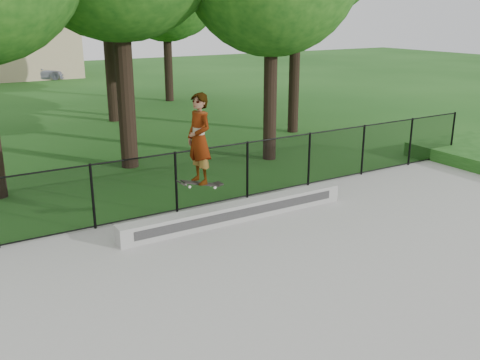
{
  "coord_description": "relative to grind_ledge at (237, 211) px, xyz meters",
  "views": [
    {
      "loc": [
        -6.97,
        -5.22,
        4.66
      ],
      "look_at": [
        -1.25,
        4.2,
        1.2
      ],
      "focal_mm": 40.0,
      "sensor_mm": 36.0,
      "label": 1
    }
  ],
  "objects": [
    {
      "name": "car_c",
      "position": [
        1.7,
        31.07,
        0.31
      ],
      "size": [
        3.85,
        2.15,
        1.15
      ],
      "primitive_type": "imported",
      "rotation": [
        0.0,
        0.0,
        1.42
      ],
      "color": "#9F9DB2",
      "rests_on": "ground"
    },
    {
      "name": "grind_ledge",
      "position": [
        0.0,
        0.0,
        0.0
      ],
      "size": [
        5.74,
        0.4,
        0.41
      ],
      "primitive_type": "cube",
      "color": "#9C9C98",
      "rests_on": "concrete_slab"
    },
    {
      "name": "concrete_slab",
      "position": [
        1.02,
        -4.7,
        -0.23
      ],
      "size": [
        14.0,
        12.0,
        0.06
      ],
      "primitive_type": "cube",
      "color": "#9E9D99",
      "rests_on": "ground"
    },
    {
      "name": "skater_airborne",
      "position": [
        -1.06,
        -0.24,
        1.87
      ],
      "size": [
        0.82,
        0.73,
        2.09
      ],
      "color": "black",
      "rests_on": "ground"
    },
    {
      "name": "chainlink_fence",
      "position": [
        1.02,
        1.2,
        0.55
      ],
      "size": [
        16.06,
        0.06,
        1.5
      ],
      "color": "black",
      "rests_on": "concrete_slab"
    },
    {
      "name": "ground",
      "position": [
        1.02,
        -4.7,
        -0.26
      ],
      "size": [
        100.0,
        100.0,
        0.0
      ],
      "primitive_type": "plane",
      "color": "#1A4914",
      "rests_on": "ground"
    }
  ]
}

